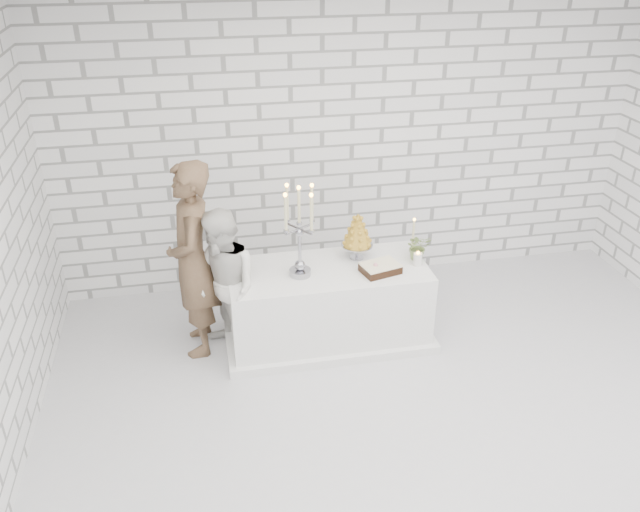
# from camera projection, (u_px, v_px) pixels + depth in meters

# --- Properties ---
(ground) EXTENTS (6.00, 5.00, 0.01)m
(ground) POSITION_uv_depth(u_px,v_px,m) (423.00, 426.00, 5.08)
(ground) COLOR silver
(ground) RESTS_ON ground
(ceiling) EXTENTS (6.00, 5.00, 0.01)m
(ceiling) POSITION_uv_depth(u_px,v_px,m) (462.00, 27.00, 3.67)
(ceiling) COLOR white
(ceiling) RESTS_ON ground
(wall_back) EXTENTS (6.00, 0.01, 3.00)m
(wall_back) POSITION_uv_depth(u_px,v_px,m) (352.00, 145.00, 6.54)
(wall_back) COLOR white
(wall_back) RESTS_ON ground
(cake_table) EXTENTS (1.80, 0.80, 0.75)m
(cake_table) POSITION_uv_depth(u_px,v_px,m) (328.00, 304.00, 5.97)
(cake_table) COLOR white
(cake_table) RESTS_ON ground
(groom) EXTENTS (0.43, 0.66, 1.81)m
(groom) POSITION_uv_depth(u_px,v_px,m) (193.00, 260.00, 5.61)
(groom) COLOR brown
(groom) RESTS_ON ground
(bride) EXTENTS (0.77, 0.85, 1.42)m
(bride) POSITION_uv_depth(u_px,v_px,m) (224.00, 287.00, 5.58)
(bride) COLOR silver
(bride) RESTS_ON ground
(candelabra) EXTENTS (0.41, 0.41, 0.85)m
(candelabra) POSITION_uv_depth(u_px,v_px,m) (299.00, 232.00, 5.49)
(candelabra) COLOR #93939D
(candelabra) RESTS_ON cake_table
(croquembouche) EXTENTS (0.36, 0.36, 0.45)m
(croquembouche) POSITION_uv_depth(u_px,v_px,m) (357.00, 236.00, 5.86)
(croquembouche) COLOR olive
(croquembouche) RESTS_ON cake_table
(chocolate_cake) EXTENTS (0.37, 0.31, 0.08)m
(chocolate_cake) POSITION_uv_depth(u_px,v_px,m) (380.00, 268.00, 5.72)
(chocolate_cake) COLOR black
(chocolate_cake) RESTS_ON cake_table
(pillar_candle) EXTENTS (0.09, 0.09, 0.12)m
(pillar_candle) POSITION_uv_depth(u_px,v_px,m) (418.00, 259.00, 5.82)
(pillar_candle) COLOR white
(pillar_candle) RESTS_ON cake_table
(extra_taper) EXTENTS (0.08, 0.08, 0.32)m
(extra_taper) POSITION_uv_depth(u_px,v_px,m) (413.00, 236.00, 6.02)
(extra_taper) COLOR beige
(extra_taper) RESTS_ON cake_table
(flowers) EXTENTS (0.24, 0.21, 0.25)m
(flowers) POSITION_uv_depth(u_px,v_px,m) (418.00, 247.00, 5.90)
(flowers) COLOR #57723F
(flowers) RESTS_ON cake_table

